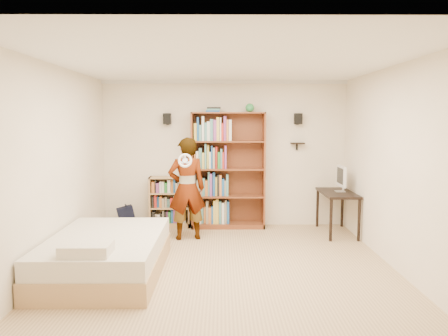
% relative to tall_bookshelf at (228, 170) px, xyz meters
% --- Properties ---
extents(ground, '(4.50, 5.00, 0.01)m').
position_rel_tall_bookshelf_xyz_m(ground, '(-0.07, -2.30, -1.06)').
color(ground, tan).
rests_on(ground, ground).
extents(room_shell, '(4.52, 5.02, 2.71)m').
position_rel_tall_bookshelf_xyz_m(room_shell, '(-0.07, -2.30, 0.70)').
color(room_shell, white).
rests_on(room_shell, ground).
extents(crown_molding, '(4.50, 5.00, 0.06)m').
position_rel_tall_bookshelf_xyz_m(crown_molding, '(-0.07, -2.30, 1.61)').
color(crown_molding, silver).
rests_on(crown_molding, room_shell).
extents(speaker_left, '(0.14, 0.12, 0.20)m').
position_rel_tall_bookshelf_xyz_m(speaker_left, '(-1.12, 0.10, 0.94)').
color(speaker_left, black).
rests_on(speaker_left, room_shell).
extents(speaker_right, '(0.14, 0.12, 0.20)m').
position_rel_tall_bookshelf_xyz_m(speaker_right, '(1.28, 0.10, 0.94)').
color(speaker_right, black).
rests_on(speaker_right, room_shell).
extents(wall_shelf, '(0.25, 0.16, 0.02)m').
position_rel_tall_bookshelf_xyz_m(wall_shelf, '(1.28, 0.11, 0.49)').
color(wall_shelf, black).
rests_on(wall_shelf, room_shell).
extents(tall_bookshelf, '(1.34, 0.39, 2.12)m').
position_rel_tall_bookshelf_xyz_m(tall_bookshelf, '(0.00, 0.00, 0.00)').
color(tall_bookshelf, brown).
rests_on(tall_bookshelf, ground).
extents(low_bookshelf, '(0.75, 0.28, 0.93)m').
position_rel_tall_bookshelf_xyz_m(low_bookshelf, '(-1.08, 0.06, -0.59)').
color(low_bookshelf, tan).
rests_on(low_bookshelf, ground).
extents(computer_desk, '(0.54, 1.08, 0.74)m').
position_rel_tall_bookshelf_xyz_m(computer_desk, '(1.89, -0.47, -0.69)').
color(computer_desk, black).
rests_on(computer_desk, ground).
extents(imac, '(0.12, 0.46, 0.45)m').
position_rel_tall_bookshelf_xyz_m(imac, '(1.94, -0.44, -0.10)').
color(imac, silver).
rests_on(imac, computer_desk).
extents(daybed, '(1.39, 2.13, 0.63)m').
position_rel_tall_bookshelf_xyz_m(daybed, '(-1.60, -2.47, -0.74)').
color(daybed, beige).
rests_on(daybed, ground).
extents(person, '(0.69, 0.53, 1.70)m').
position_rel_tall_bookshelf_xyz_m(person, '(-0.69, -0.80, -0.21)').
color(person, black).
rests_on(person, ground).
extents(wii_wheel, '(0.22, 0.09, 0.23)m').
position_rel_tall_bookshelf_xyz_m(wii_wheel, '(-0.69, -1.12, 0.29)').
color(wii_wheel, silver).
rests_on(wii_wheel, person).
extents(navy_bag, '(0.37, 0.30, 0.43)m').
position_rel_tall_bookshelf_xyz_m(navy_bag, '(-1.85, -0.11, -0.85)').
color(navy_bag, black).
rests_on(navy_bag, ground).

